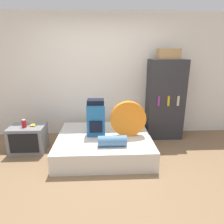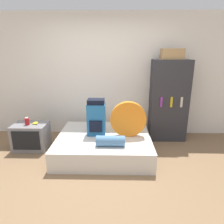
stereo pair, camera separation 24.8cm
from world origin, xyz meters
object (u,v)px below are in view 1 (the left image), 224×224
object	(u,v)px
bookshelf	(165,100)
cardboard_box	(168,54)
tent_bag	(128,119)
sleeping_roll	(112,141)
backpack	(96,118)
television	(28,139)
canister	(24,123)

from	to	relation	value
bookshelf	cardboard_box	size ratio (longest dim) A/B	3.93
tent_bag	sleeping_roll	size ratio (longest dim) A/B	1.37
backpack	bookshelf	world-z (taller)	bookshelf
television	bookshelf	bearing A→B (deg)	11.43
canister	bookshelf	size ratio (longest dim) A/B	0.09
bookshelf	cardboard_box	bearing A→B (deg)	-118.94
sleeping_roll	backpack	bearing A→B (deg)	119.78
sleeping_roll	television	distance (m)	1.66
tent_bag	bookshelf	distance (m)	1.13
sleeping_roll	bookshelf	distance (m)	1.67
backpack	canister	distance (m)	1.31
television	cardboard_box	world-z (taller)	cardboard_box
canister	sleeping_roll	bearing A→B (deg)	-18.39
television	sleeping_roll	bearing A→B (deg)	-19.75
television	cardboard_box	bearing A→B (deg)	10.86
cardboard_box	sleeping_roll	bearing A→B (deg)	-137.10
television	cardboard_box	distance (m)	3.16
tent_bag	bookshelf	world-z (taller)	bookshelf
sleeping_roll	canister	xyz separation A→B (m)	(-1.58, 0.53, 0.14)
backpack	bookshelf	xyz separation A→B (m)	(1.45, 0.63, 0.17)
television	bookshelf	size ratio (longest dim) A/B	0.38
backpack	canister	bearing A→B (deg)	177.89
cardboard_box	bookshelf	bearing A→B (deg)	61.06
backpack	sleeping_roll	xyz separation A→B (m)	(0.27, -0.48, -0.24)
bookshelf	sleeping_roll	bearing A→B (deg)	-136.70
canister	bookshelf	world-z (taller)	bookshelf
sleeping_roll	television	world-z (taller)	sleeping_roll
tent_bag	canister	bearing A→B (deg)	176.54
cardboard_box	television	bearing A→B (deg)	-169.14
tent_bag	canister	xyz separation A→B (m)	(-1.89, 0.11, -0.10)
canister	cardboard_box	size ratio (longest dim) A/B	0.34
backpack	sleeping_roll	size ratio (longest dim) A/B	1.43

